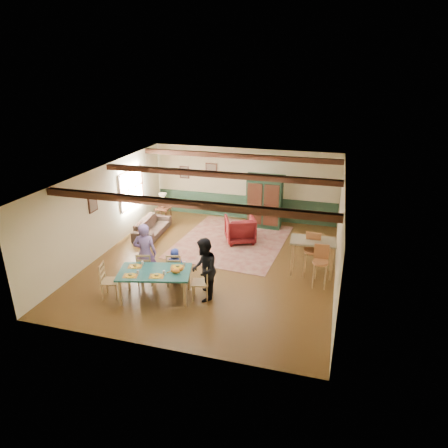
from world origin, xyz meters
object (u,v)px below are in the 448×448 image
(armoire, at_px, (264,202))
(sofa, at_px, (152,227))
(table_lamp, at_px, (163,201))
(dining_table, at_px, (155,285))
(end_table, at_px, (164,215))
(person_man, at_px, (145,253))
(armchair, at_px, (240,229))
(bar_stool_right, at_px, (320,267))
(cat, at_px, (176,271))
(bar_stool_left, at_px, (311,256))
(counter_table, at_px, (312,257))
(dining_chair_end_right, at_px, (200,282))
(dining_chair_end_left, at_px, (110,280))
(dining_chair_far_right, at_px, (175,268))
(person_woman, at_px, (204,270))
(person_child, at_px, (175,266))
(dining_chair_far_left, at_px, (146,268))

(armoire, xyz_separation_m, sofa, (-3.60, -1.74, -0.69))
(table_lamp, bearing_deg, dining_table, -68.28)
(end_table, bearing_deg, person_man, -72.02)
(armchair, distance_m, bar_stool_right, 3.57)
(cat, bearing_deg, table_lamp, 103.04)
(bar_stool_left, bearing_deg, counter_table, 88.60)
(dining_chair_end_right, bearing_deg, bar_stool_left, 112.90)
(dining_chair_end_left, height_order, end_table, dining_chair_end_left)
(bar_stool_left, bearing_deg, dining_chair_end_left, -150.91)
(dining_chair_end_right, bearing_deg, table_lamp, -160.72)
(dining_chair_end_right, height_order, table_lamp, table_lamp)
(dining_chair_far_right, bearing_deg, dining_chair_end_right, 136.17)
(sofa, xyz_separation_m, counter_table, (5.54, -1.40, 0.23))
(table_lamp, xyz_separation_m, bar_stool_right, (5.85, -3.17, -0.31))
(person_woman, distance_m, end_table, 5.54)
(dining_chair_far_right, height_order, dining_chair_end_left, same)
(dining_table, height_order, counter_table, counter_table)
(person_child, relative_size, end_table, 1.63)
(dining_chair_far_right, relative_size, sofa, 0.49)
(armchair, bearing_deg, counter_table, 123.00)
(dining_chair_end_left, xyz_separation_m, bar_stool_right, (5.01, 1.96, 0.11))
(armchair, relative_size, bar_stool_left, 0.78)
(dining_chair_far_left, xyz_separation_m, person_woman, (1.74, -0.29, 0.34))
(armoire, bearing_deg, end_table, -167.47)
(dining_chair_end_right, relative_size, cat, 2.64)
(person_woman, bearing_deg, person_child, -133.26)
(person_child, height_order, bar_stool_left, bar_stool_left)
(dining_table, distance_m, counter_table, 4.36)
(dining_table, bearing_deg, person_man, 130.77)
(cat, height_order, sofa, cat)
(dining_chair_far_right, distance_m, counter_table, 3.80)
(armoire, distance_m, armchair, 1.69)
(bar_stool_left, bearing_deg, person_woman, -140.79)
(cat, relative_size, bar_stool_right, 0.31)
(table_lamp, bearing_deg, person_man, -72.02)
(dining_chair_far_right, relative_size, counter_table, 0.76)
(person_child, bearing_deg, dining_chair_far_right, 90.00)
(dining_chair_far_right, distance_m, armchair, 3.36)
(bar_stool_right, bearing_deg, table_lamp, 149.21)
(dining_chair_end_left, relative_size, cat, 2.64)
(person_woman, bearing_deg, counter_table, 115.67)
(dining_chair_end_right, relative_size, bar_stool_left, 0.76)
(dining_chair_far_left, height_order, cat, dining_chair_far_left)
(person_man, height_order, table_lamp, person_man)
(end_table, xyz_separation_m, counter_table, (5.59, -2.48, 0.21))
(bar_stool_left, bearing_deg, dining_chair_far_right, -156.02)
(person_child, relative_size, armchair, 1.03)
(dining_chair_far_left, height_order, sofa, dining_chair_far_left)
(person_man, height_order, person_woman, person_man)
(armoire, bearing_deg, dining_chair_far_left, -112.57)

